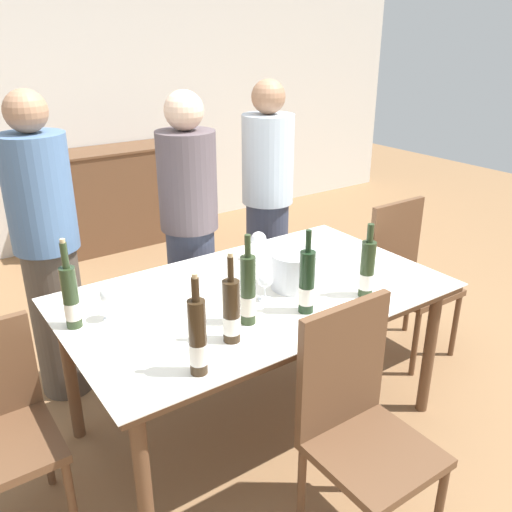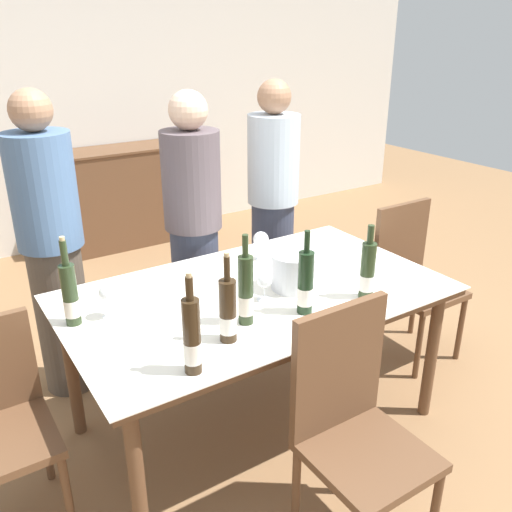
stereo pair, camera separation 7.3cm
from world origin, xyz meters
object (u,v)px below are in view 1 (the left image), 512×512
at_px(dining_table, 256,304).
at_px(ice_bucket, 294,269).
at_px(sideboard_cabinet, 120,197).
at_px(wine_glass_0, 259,240).
at_px(person_host, 48,253).
at_px(person_guest_right, 267,208).
at_px(wine_bottle_2, 71,298).
at_px(wine_bottle_5, 367,270).
at_px(wine_bottle_4, 198,339).
at_px(person_guest_left, 190,233).
at_px(wine_bottle_0, 231,312).
at_px(wine_bottle_1, 248,292).
at_px(chair_right_end, 405,270).
at_px(wine_glass_2, 109,296).
at_px(chair_near_front, 358,417).
at_px(wine_glass_1, 265,282).
at_px(wine_bottle_3, 307,284).

distance_m(dining_table, ice_bucket, 0.25).
bearing_deg(sideboard_cabinet, wine_glass_0, -94.60).
xyz_separation_m(sideboard_cabinet, person_host, (-1.14, -1.98, 0.37)).
xyz_separation_m(wine_glass_0, person_guest_right, (0.47, 0.56, -0.05)).
distance_m(wine_bottle_2, wine_bottle_5, 1.29).
xyz_separation_m(dining_table, wine_bottle_4, (-0.54, -0.42, 0.21)).
height_order(wine_glass_0, person_guest_left, person_guest_left).
distance_m(dining_table, wine_glass_0, 0.42).
height_order(wine_bottle_0, wine_bottle_1, wine_bottle_1).
relative_size(ice_bucket, wine_bottle_5, 0.66).
bearing_deg(person_host, chair_right_end, -22.19).
distance_m(dining_table, wine_bottle_4, 0.71).
xyz_separation_m(wine_glass_2, person_guest_right, (1.35, 0.74, -0.05)).
bearing_deg(wine_glass_0, wine_bottle_0, -132.38).
height_order(wine_bottle_4, chair_near_front, wine_bottle_4).
relative_size(wine_glass_1, chair_right_end, 0.14).
bearing_deg(wine_bottle_0, person_guest_left, 69.93).
xyz_separation_m(dining_table, wine_bottle_1, (-0.19, -0.22, 0.21)).
height_order(wine_bottle_1, wine_bottle_3, wine_bottle_1).
relative_size(wine_bottle_3, wine_glass_2, 2.46).
bearing_deg(wine_bottle_0, ice_bucket, 25.33).
bearing_deg(wine_glass_0, wine_bottle_1, -128.71).
bearing_deg(wine_bottle_1, chair_right_end, 12.76).
xyz_separation_m(wine_glass_1, chair_near_front, (-0.03, -0.65, -0.30)).
xyz_separation_m(wine_bottle_3, person_guest_right, (0.63, 1.15, -0.08)).
height_order(wine_bottle_3, wine_glass_2, wine_bottle_3).
bearing_deg(wine_glass_2, wine_bottle_2, 167.59).
relative_size(dining_table, wine_bottle_1, 4.51).
distance_m(ice_bucket, wine_bottle_1, 0.40).
height_order(dining_table, person_host, person_host).
height_order(sideboard_cabinet, wine_bottle_5, wine_bottle_5).
bearing_deg(wine_glass_1, wine_bottle_0, -146.33).
distance_m(wine_bottle_2, wine_bottle_3, 0.98).
height_order(wine_bottle_5, person_guest_left, person_guest_left).
distance_m(wine_glass_0, wine_glass_2, 0.91).
bearing_deg(person_guest_right, wine_bottle_5, -104.38).
bearing_deg(wine_glass_1, person_host, 125.95).
bearing_deg(wine_bottle_0, wine_bottle_3, 2.64).
height_order(wine_bottle_4, wine_glass_0, wine_bottle_4).
bearing_deg(ice_bucket, wine_bottle_1, -156.97).
bearing_deg(wine_bottle_2, ice_bucket, -13.20).
bearing_deg(wine_bottle_1, chair_near_front, -74.63).
xyz_separation_m(wine_bottle_4, chair_near_front, (0.49, -0.33, -0.35)).
height_order(wine_glass_0, chair_near_front, chair_near_front).
xyz_separation_m(wine_bottle_0, wine_glass_1, (0.31, 0.21, -0.03)).
distance_m(ice_bucket, wine_bottle_2, 1.00).
xyz_separation_m(wine_bottle_3, wine_bottle_5, (0.32, -0.04, -0.01)).
distance_m(sideboard_cabinet, ice_bucket, 2.94).
xyz_separation_m(wine_bottle_5, person_guest_right, (0.31, 1.19, -0.07)).
height_order(chair_near_front, person_host, person_host).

